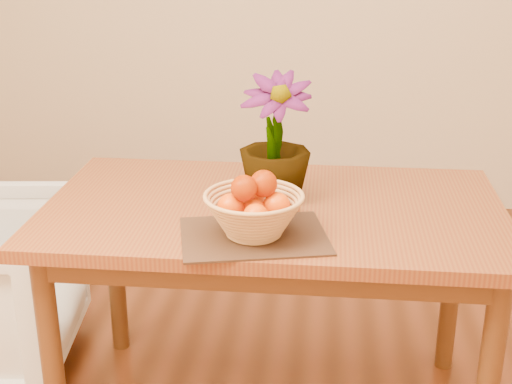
# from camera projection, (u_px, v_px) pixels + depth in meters

# --- Properties ---
(table) EXTENTS (1.40, 0.80, 0.75)m
(table) POSITION_uv_depth(u_px,v_px,m) (273.00, 231.00, 2.21)
(table) COLOR brown
(table) RESTS_ON floor
(placemat) EXTENTS (0.45, 0.38, 0.01)m
(placemat) POSITION_uv_depth(u_px,v_px,m) (254.00, 236.00, 1.95)
(placemat) COLOR #3B2315
(placemat) RESTS_ON table
(wicker_basket) EXTENTS (0.27, 0.27, 0.11)m
(wicker_basket) POSITION_uv_depth(u_px,v_px,m) (254.00, 216.00, 1.93)
(wicker_basket) COLOR tan
(wicker_basket) RESTS_ON placemat
(orange_pile) EXTENTS (0.20, 0.19, 0.13)m
(orange_pile) POSITION_uv_depth(u_px,v_px,m) (254.00, 197.00, 1.91)
(orange_pile) COLOR #EF5D03
(orange_pile) RESTS_ON wicker_basket
(potted_plant) EXTENTS (0.22, 0.22, 0.39)m
(potted_plant) POSITION_uv_depth(u_px,v_px,m) (275.00, 139.00, 2.15)
(potted_plant) COLOR #1E4E16
(potted_plant) RESTS_ON table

